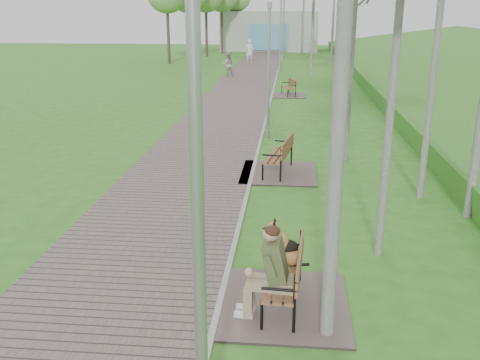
# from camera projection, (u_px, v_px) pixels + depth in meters

# --- Properties ---
(ground) EXTENTS (120.00, 120.00, 0.00)m
(ground) POSITION_uv_depth(u_px,v_px,m) (223.00, 290.00, 8.75)
(ground) COLOR #326A1F
(ground) RESTS_ON ground
(walkway) EXTENTS (3.50, 67.00, 0.04)m
(walkway) POSITION_uv_depth(u_px,v_px,m) (241.00, 91.00, 29.26)
(walkway) COLOR #61524E
(walkway) RESTS_ON ground
(kerb) EXTENTS (0.10, 67.00, 0.05)m
(kerb) POSITION_uv_depth(u_px,v_px,m) (273.00, 92.00, 29.10)
(kerb) COLOR #999993
(kerb) RESTS_ON ground
(building_north) EXTENTS (10.00, 5.20, 4.00)m
(building_north) POSITION_uv_depth(u_px,v_px,m) (270.00, 31.00, 56.53)
(building_north) COLOR #9E9E99
(building_north) RESTS_ON ground
(bench_main) EXTENTS (1.96, 2.18, 1.71)m
(bench_main) POSITION_uv_depth(u_px,v_px,m) (279.00, 279.00, 8.13)
(bench_main) COLOR #61524E
(bench_main) RESTS_ON ground
(bench_second) EXTENTS (2.07, 2.29, 1.27)m
(bench_second) POSITION_uv_depth(u_px,v_px,m) (278.00, 165.00, 14.83)
(bench_second) COLOR #61524E
(bench_second) RESTS_ON ground
(bench_third) EXTENTS (1.71, 1.90, 1.05)m
(bench_third) POSITION_uv_depth(u_px,v_px,m) (288.00, 92.00, 27.87)
(bench_third) COLOR #61524E
(bench_third) RESTS_ON ground
(lamp_post_near) EXTENTS (0.22, 0.22, 5.66)m
(lamp_post_near) POSITION_uv_depth(u_px,v_px,m) (198.00, 204.00, 5.07)
(lamp_post_near) COLOR #9DA0A5
(lamp_post_near) RESTS_ON ground
(lamp_post_second) EXTENTS (0.18, 0.18, 4.59)m
(lamp_post_second) POSITION_uv_depth(u_px,v_px,m) (268.00, 77.00, 18.36)
(lamp_post_second) COLOR #9DA0A5
(lamp_post_second) RESTS_ON ground
(lamp_post_third) EXTENTS (0.20, 0.20, 5.09)m
(lamp_post_third) POSITION_uv_depth(u_px,v_px,m) (280.00, 37.00, 37.53)
(lamp_post_third) COLOR #9DA0A5
(lamp_post_third) RESTS_ON ground
(lamp_post_far) EXTENTS (0.21, 0.21, 5.47)m
(lamp_post_far) POSITION_uv_depth(u_px,v_px,m) (284.00, 28.00, 48.56)
(lamp_post_far) COLOR #9DA0A5
(lamp_post_far) RESTS_ON ground
(pedestrian_near) EXTENTS (0.79, 0.62, 1.91)m
(pedestrian_near) POSITION_uv_depth(u_px,v_px,m) (249.00, 52.00, 43.58)
(pedestrian_near) COLOR silver
(pedestrian_near) RESTS_ON ground
(pedestrian_far) EXTENTS (0.84, 0.68, 1.61)m
(pedestrian_far) POSITION_uv_depth(u_px,v_px,m) (228.00, 65.00, 35.19)
(pedestrian_far) COLOR #9F978B
(pedestrian_far) RESTS_ON ground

